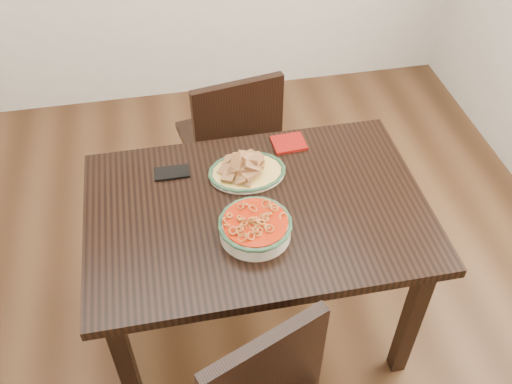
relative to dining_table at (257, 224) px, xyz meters
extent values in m
plane|color=#3B2413|center=(-0.10, 0.14, -0.66)|extent=(3.50, 3.50, 0.00)
cube|color=black|center=(0.00, 0.00, 0.07)|extent=(1.26, 0.84, 0.04)
cube|color=black|center=(-0.55, -0.34, -0.30)|extent=(0.06, 0.06, 0.71)
cube|color=black|center=(0.55, -0.34, -0.30)|extent=(0.06, 0.06, 0.71)
cube|color=black|center=(-0.55, 0.34, -0.30)|extent=(0.06, 0.06, 0.71)
cube|color=black|center=(0.55, 0.34, -0.30)|extent=(0.06, 0.06, 0.71)
cube|color=black|center=(0.00, 0.79, -0.23)|extent=(0.49, 0.49, 0.04)
cube|color=black|center=(0.14, 0.99, -0.45)|extent=(0.04, 0.04, 0.41)
cube|color=black|center=(-0.20, 0.93, -0.45)|extent=(0.04, 0.04, 0.41)
cube|color=black|center=(0.20, 0.66, -0.45)|extent=(0.04, 0.04, 0.41)
cube|color=black|center=(-0.14, 0.60, -0.45)|extent=(0.04, 0.04, 0.41)
cube|color=black|center=(0.03, 0.61, 0.01)|extent=(0.42, 0.11, 0.44)
cube|color=black|center=(-0.10, -0.63, 0.01)|extent=(0.40, 0.20, 0.44)
ellipsoid|color=white|center=(0.00, 0.18, 0.10)|extent=(0.30, 0.22, 0.02)
ellipsoid|color=gold|center=(0.00, 0.18, 0.11)|extent=(0.28, 0.21, 0.01)
torus|color=#1A3A21|center=(0.00, 0.18, 0.11)|extent=(0.23, 0.23, 0.01)
cylinder|color=beige|center=(-0.03, -0.13, 0.12)|extent=(0.25, 0.25, 0.06)
torus|color=#1B3D24|center=(-0.03, -0.13, 0.15)|extent=(0.26, 0.26, 0.02)
cylinder|color=#AD1F08|center=(-0.03, -0.13, 0.15)|extent=(0.23, 0.23, 0.01)
cube|color=black|center=(-0.29, 0.24, 0.10)|extent=(0.14, 0.08, 0.01)
cube|color=maroon|center=(0.20, 0.33, 0.10)|extent=(0.14, 0.12, 0.01)
camera|label=1|loc=(-0.28, -1.43, 1.61)|focal=40.00mm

